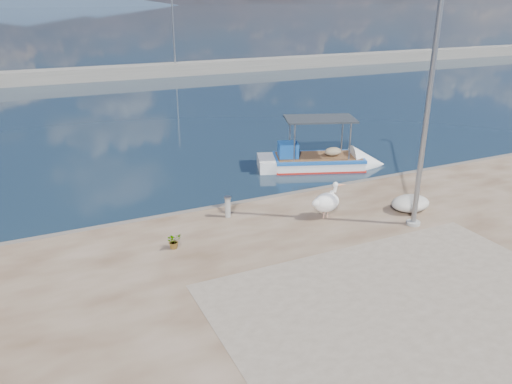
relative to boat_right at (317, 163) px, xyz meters
The scene contains 9 objects.
ground 9.99m from the boat_right, 121.87° to the right, with size 1400.00×1400.00×0.00m, color #162635.
quay_patch 12.26m from the boat_right, 110.42° to the right, with size 9.00×7.00×0.01m, color gray.
breakwater 31.96m from the boat_right, 99.50° to the left, with size 120.00×2.20×7.50m.
boat_right is the anchor object (origin of this frame).
pelican 6.82m from the boat_right, 119.14° to the right, with size 1.23×0.60×1.20m.
lamp_post 8.40m from the boat_right, 98.02° to the right, with size 0.44×0.96×7.00m.
bollard_near 7.69m from the boat_right, 144.15° to the right, with size 0.24×0.24×0.72m.
potted_plant 10.31m from the boat_right, 145.19° to the right, with size 0.42×0.36×0.47m, color #33722D.
net_pile_d 6.64m from the boat_right, 93.31° to the right, with size 1.38×1.03×0.52m, color beige.
Camera 1 is at (-6.50, -10.05, 7.23)m, focal length 35.00 mm.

